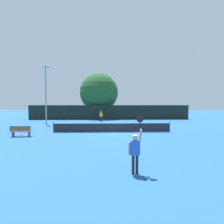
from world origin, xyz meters
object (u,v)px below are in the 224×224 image
courtside_bench (21,131)px  parked_car_near (73,113)px  spare_racket (22,135)px  large_tree (99,92)px  tennis_ball (130,130)px  parked_car_mid (98,113)px  light_pole (46,91)px  parked_car_far (140,113)px  player_receiving (101,115)px  player_serving (135,148)px

courtside_bench → parked_car_near: parked_car_near is taller
spare_racket → large_tree: bearing=71.2°
tennis_ball → parked_car_mid: 21.14m
courtside_bench → spare_racket: bearing=108.0°
light_pole → large_tree: (6.85, 10.66, 0.37)m
parked_car_near → parked_car_far: (14.30, -2.05, 0.00)m
parked_car_far → parked_car_mid: bearing=161.1°
large_tree → parked_car_near: large_tree is taller
parked_car_mid → parked_car_far: (9.01, -2.21, 0.00)m
tennis_ball → courtside_bench: size_ratio=0.04×
spare_racket → parked_car_near: bearing=88.3°
player_receiving → tennis_ball: 9.81m
courtside_bench → parked_car_far: parked_car_far is taller
player_receiving → spare_racket: size_ratio=3.14×
player_receiving → courtside_bench: (-6.72, -12.90, -0.51)m
courtside_bench → parked_car_near: size_ratio=0.42×
player_receiving → parked_car_mid: parked_car_mid is taller
light_pole → parked_car_near: size_ratio=1.89×
player_serving → player_receiving: bearing=95.3°
player_receiving → light_pole: size_ratio=0.20×
parked_car_mid → parked_car_far: 9.28m
parked_car_near → parked_car_mid: 5.29m
player_receiving → parked_car_far: parked_car_far is taller
courtside_bench → parked_car_far: 26.61m
player_serving → parked_car_near: player_serving is taller
spare_racket → large_tree: size_ratio=0.06×
tennis_ball → spare_racket: (-10.49, -2.81, -0.01)m
spare_racket → parked_car_mid: 24.21m
light_pole → parked_car_near: 15.53m
parked_car_near → light_pole: bearing=-97.1°
courtside_bench → large_tree: 21.31m
tennis_ball → large_tree: (-4.05, 16.13, 4.96)m
light_pole → parked_car_far: (15.39, 12.96, -3.85)m
tennis_ball → large_tree: large_tree is taller
player_serving → spare_racket: (-9.05, 9.86, -1.07)m
spare_racket → parked_car_far: parked_car_far is taller
tennis_ball → parked_car_far: size_ratio=0.02×
tennis_ball → large_tree: size_ratio=0.01×
courtside_bench → parked_car_mid: bearing=76.9°
player_serving → parked_car_far: (5.94, 31.09, -0.32)m
light_pole → spare_racket: bearing=-87.2°
spare_racket → courtside_bench: size_ratio=0.29×
large_tree → light_pole: bearing=-122.7°
tennis_ball → parked_car_far: 18.98m
light_pole → large_tree: bearing=57.3°
tennis_ball → parked_car_far: (4.50, 18.43, 0.74)m
parked_car_near → parked_car_far: same height
courtside_bench → parked_car_mid: 25.06m
large_tree → parked_car_far: (8.55, 2.30, -4.22)m
parked_car_mid → spare_racket: bearing=-97.0°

